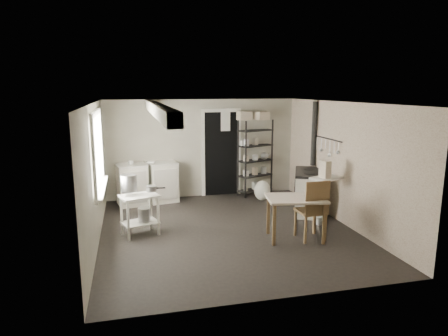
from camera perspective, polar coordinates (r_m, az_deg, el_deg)
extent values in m
plane|color=black|center=(7.37, 0.55, -8.87)|extent=(5.00, 5.00, 0.00)
plane|color=silver|center=(6.92, 0.59, 9.31)|extent=(5.00, 5.00, 0.00)
cube|color=#A39E8B|center=(9.47, -3.11, 2.82)|extent=(4.50, 0.02, 2.30)
cube|color=#A39E8B|center=(4.74, 7.96, -5.82)|extent=(4.50, 0.02, 2.30)
cube|color=#A39E8B|center=(6.88, -17.94, -0.91)|extent=(0.02, 5.00, 2.30)
cube|color=#A39E8B|center=(7.90, 16.60, 0.68)|extent=(0.02, 5.00, 2.30)
cylinder|color=silver|center=(7.06, -13.44, -2.12)|extent=(0.34, 0.34, 0.29)
cylinder|color=silver|center=(6.98, -10.34, -2.90)|extent=(0.23, 0.23, 0.10)
cylinder|color=silver|center=(7.14, -11.32, -6.50)|extent=(0.26, 0.26, 0.23)
imported|color=silver|center=(8.94, -10.45, 0.86)|extent=(0.33, 0.33, 0.06)
imported|color=silver|center=(8.88, -13.17, 0.79)|extent=(0.13, 0.13, 0.10)
imported|color=silver|center=(9.44, 2.57, 4.08)|extent=(0.10, 0.10, 0.17)
cube|color=beige|center=(9.44, 2.92, 8.04)|extent=(0.33, 0.30, 0.21)
cube|color=beige|center=(9.53, 5.38, 7.92)|extent=(0.36, 0.35, 0.19)
cube|color=beige|center=(7.55, 14.22, -0.75)|extent=(0.16, 0.23, 0.32)
imported|color=silver|center=(6.81, 12.33, -3.71)|extent=(0.13, 0.13, 0.09)
ellipsoid|color=silver|center=(9.26, 5.49, -3.16)|extent=(0.42, 0.37, 0.46)
cylinder|color=silver|center=(7.85, 13.34, -7.31)|extent=(0.16, 0.16, 0.15)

